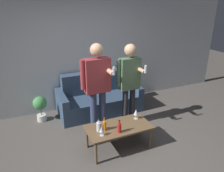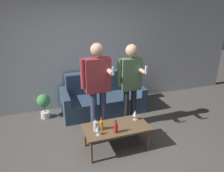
% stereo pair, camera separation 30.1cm
% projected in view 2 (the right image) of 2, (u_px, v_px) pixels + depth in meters
% --- Properties ---
extents(ground_plane, '(16.00, 16.00, 0.00)m').
position_uv_depth(ground_plane, '(115.00, 165.00, 3.35)').
color(ground_plane, '#514C47').
extents(wall_back, '(8.00, 0.06, 2.70)m').
position_uv_depth(wall_back, '(81.00, 49.00, 4.85)').
color(wall_back, silver).
rests_on(wall_back, ground_plane).
extents(couch, '(1.80, 0.84, 0.85)m').
position_uv_depth(couch, '(102.00, 98.00, 4.96)').
color(couch, '#334760').
rests_on(couch, ground_plane).
extents(coffee_table, '(1.07, 0.55, 0.42)m').
position_uv_depth(coffee_table, '(116.00, 129.00, 3.60)').
color(coffee_table, brown).
rests_on(coffee_table, ground_plane).
extents(bottle_orange, '(0.08, 0.08, 0.21)m').
position_uv_depth(bottle_orange, '(96.00, 126.00, 3.46)').
color(bottle_orange, silver).
rests_on(bottle_orange, coffee_table).
extents(bottle_green, '(0.06, 0.06, 0.21)m').
position_uv_depth(bottle_green, '(116.00, 128.00, 3.40)').
color(bottle_green, '#B21E1E').
rests_on(bottle_green, coffee_table).
extents(bottle_dark, '(0.06, 0.06, 0.22)m').
position_uv_depth(bottle_dark, '(101.00, 125.00, 3.47)').
color(bottle_dark, orange).
rests_on(bottle_dark, coffee_table).
extents(wine_glass_near, '(0.07, 0.07, 0.15)m').
position_uv_depth(wine_glass_near, '(98.00, 129.00, 3.33)').
color(wine_glass_near, silver).
rests_on(wine_glass_near, coffee_table).
extents(wine_glass_far, '(0.08, 0.08, 0.18)m').
position_uv_depth(wine_glass_far, '(135.00, 113.00, 3.75)').
color(wine_glass_far, silver).
rests_on(wine_glass_far, coffee_table).
extents(person_standing_left, '(0.53, 0.44, 1.70)m').
position_uv_depth(person_standing_left, '(97.00, 82.00, 3.89)').
color(person_standing_left, navy).
rests_on(person_standing_left, ground_plane).
extents(person_standing_right, '(0.45, 0.42, 1.65)m').
position_uv_depth(person_standing_right, '(130.00, 80.00, 4.03)').
color(person_standing_right, '#232328').
rests_on(person_standing_right, ground_plane).
extents(potted_plant, '(0.28, 0.28, 0.54)m').
position_uv_depth(potted_plant, '(44.00, 103.00, 4.59)').
color(potted_plant, silver).
rests_on(potted_plant, ground_plane).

